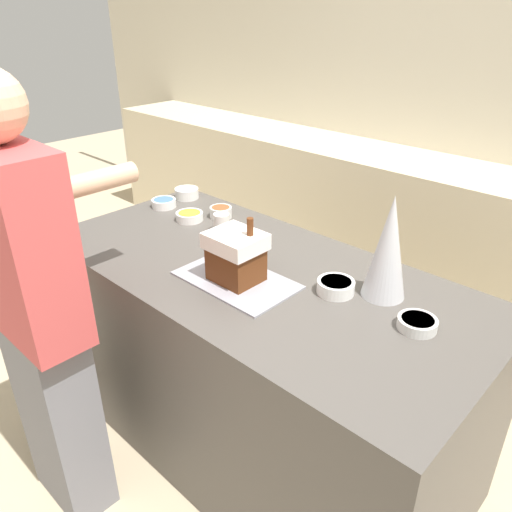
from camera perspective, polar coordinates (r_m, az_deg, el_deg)
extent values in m
plane|color=#C6B28E|center=(2.52, -0.12, -19.90)|extent=(12.00, 12.00, 0.00)
cube|color=beige|center=(3.49, 23.92, 15.91)|extent=(8.00, 0.05, 2.60)
cube|color=beige|center=(3.43, 19.39, 1.94)|extent=(6.00, 0.60, 0.95)
cube|color=#514C47|center=(2.21, -0.13, -11.86)|extent=(1.86, 0.88, 0.91)
cube|color=#9E9EA8|center=(1.88, -2.27, -2.75)|extent=(0.45, 0.27, 0.01)
cube|color=#5B2D14|center=(1.85, -2.30, -0.92)|extent=(0.17, 0.15, 0.13)
cube|color=white|center=(1.80, -2.36, 1.71)|extent=(0.20, 0.17, 0.06)
cylinder|color=#5B2D14|center=(1.76, -0.68, 3.37)|extent=(0.02, 0.02, 0.07)
cone|color=silver|center=(1.76, 14.90, 0.94)|extent=(0.15, 0.15, 0.38)
cylinder|color=silver|center=(1.69, 17.94, -7.36)|extent=(0.13, 0.13, 0.04)
cylinder|color=orange|center=(1.68, 18.01, -6.97)|extent=(0.10, 0.10, 0.01)
cylinder|color=white|center=(1.82, 9.09, -3.49)|extent=(0.14, 0.14, 0.05)
cylinder|color=white|center=(1.81, 9.13, -3.00)|extent=(0.11, 0.11, 0.01)
cylinder|color=white|center=(2.42, -7.60, 4.51)|extent=(0.13, 0.13, 0.04)
cylinder|color=yellow|center=(2.41, -7.62, 4.84)|extent=(0.11, 0.11, 0.01)
cylinder|color=white|center=(2.70, -7.92, 7.12)|extent=(0.13, 0.13, 0.05)
cylinder|color=white|center=(2.70, -7.95, 7.52)|extent=(0.10, 0.10, 0.01)
cylinder|color=white|center=(2.60, -10.49, 5.97)|extent=(0.12, 0.12, 0.04)
cylinder|color=#4770DB|center=(2.60, -10.52, 6.28)|extent=(0.10, 0.10, 0.01)
cylinder|color=silver|center=(2.43, -4.05, 5.01)|extent=(0.11, 0.11, 0.05)
cylinder|color=brown|center=(2.43, -4.06, 5.44)|extent=(0.09, 0.09, 0.01)
cylinder|color=white|center=(2.27, -3.96, 3.78)|extent=(0.07, 0.07, 0.09)
cube|color=slate|center=(2.16, -21.39, -16.76)|extent=(0.34, 0.19, 0.82)
cube|color=#CC4C4C|center=(1.76, -25.38, 1.06)|extent=(0.45, 0.20, 0.65)
cylinder|color=#DBAD89|center=(1.79, -19.82, 7.50)|extent=(0.08, 0.45, 0.08)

